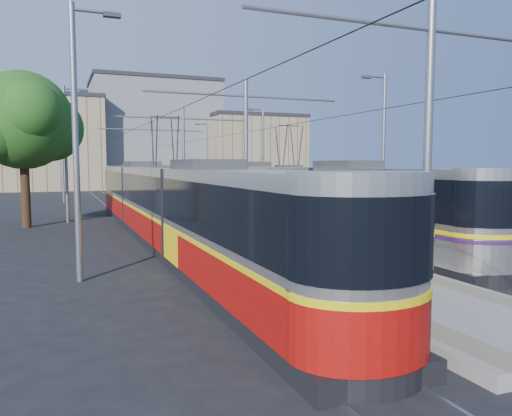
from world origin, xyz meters
name	(u,v)px	position (x,y,z in m)	size (l,w,h in m)	color
ground	(336,275)	(0.00, 0.00, 0.00)	(160.00, 160.00, 0.00)	black
platform	(196,217)	(0.00, 17.00, 0.15)	(4.00, 50.00, 0.30)	gray
tactile_strip_left	(173,215)	(-1.45, 17.00, 0.30)	(0.70, 50.00, 0.01)	gray
tactile_strip_right	(218,213)	(1.45, 17.00, 0.30)	(0.70, 50.00, 0.01)	gray
rails	(196,219)	(0.00, 17.00, 0.02)	(8.71, 70.00, 0.03)	gray
track_arrow	(268,314)	(-3.60, -3.00, 0.01)	(1.20, 5.00, 0.01)	silver
tram_left	(166,204)	(-3.60, 8.50, 1.70)	(2.43, 32.28, 5.50)	black
tram_right	(289,194)	(3.60, 11.01, 1.86)	(2.43, 28.80, 5.50)	black
catenary	(208,145)	(0.00, 14.15, 4.52)	(9.20, 70.00, 7.00)	gray
street_lamps	(180,154)	(0.00, 21.00, 4.18)	(15.18, 38.22, 8.00)	gray
shelter	(223,199)	(0.64, 13.32, 1.51)	(0.75, 1.11, 2.32)	black
tree	(30,123)	(-9.30, 16.63, 5.69)	(5.79, 5.36, 8.42)	#382314
building_left	(40,143)	(-10.00, 60.00, 6.25)	(16.32, 12.24, 12.48)	tan
building_centre	(154,134)	(6.00, 64.00, 7.99)	(18.36, 14.28, 15.96)	gray
building_right	(253,151)	(20.00, 58.00, 5.43)	(14.28, 10.20, 10.84)	tan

